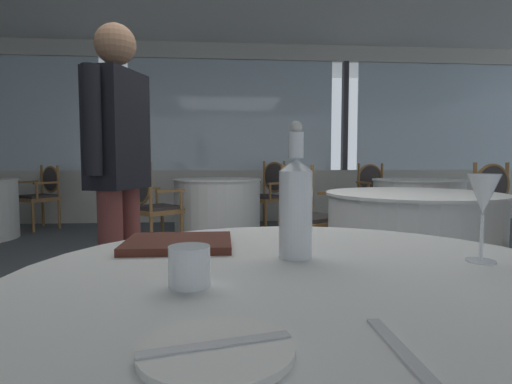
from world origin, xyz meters
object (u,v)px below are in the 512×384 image
Objects in this scene: dining_chair_2_1 at (269,189)px; diner_person_0 at (118,162)px; side_plate at (216,349)px; water_bottle at (296,204)px; water_tumbler at (189,266)px; dining_chair_3_1 at (43,191)px; menu_book at (179,243)px; dining_chair_0_0 at (306,208)px; wine_glass at (483,197)px; dining_chair_1_0 at (481,202)px; dining_chair_1_1 at (374,190)px; dining_chair_2_0 at (149,199)px.

dining_chair_2_1 is 0.58× the size of diner_person_0.
water_bottle reaches higher than side_plate.
dining_chair_3_1 reaches higher than water_tumbler.
dining_chair_0_0 reaches higher than menu_book.
dining_chair_2_1 is 3.35m from dining_chair_3_1.
wine_glass reaches higher than side_plate.
water_bottle is 0.33× the size of dining_chair_1_0.
dining_chair_0_0 is at bearing 86.16° from wine_glass.
wine_glass is at bearing 65.86° from dining_chair_3_1.
dining_chair_1_0 is at bearing 56.39° from wine_glass.
wine_glass is at bearing 33.79° from side_plate.
wine_glass is 0.21× the size of dining_chair_3_1.
diner_person_0 is at bearing -49.32° from dining_chair_1_1.
side_plate is 4.41m from dining_chair_1_0.
dining_chair_2_0 is at bearing 0.00° from dining_chair_2_1.
menu_book is at bearing 99.20° from water_tumbler.
wine_glass reaches higher than dining_chair_1_1.
dining_chair_1_0 reaches higher than dining_chair_1_1.
dining_chair_3_1 is 0.54× the size of diner_person_0.
dining_chair_1_0 is at bearing 101.69° from dining_chair_3_1.
side_plate is 0.11× the size of diner_person_0.
water_bottle is at bearing -34.20° from dining_chair_1_1.
menu_book is (-0.70, 0.22, -0.14)m from wine_glass.
dining_chair_2_0 is (-0.77, 3.94, -0.24)m from water_tumbler.
wine_glass is at bearing 134.93° from dining_chair_1_0.
dining_chair_1_0 reaches higher than dining_chair_0_0.
dining_chair_1_0 is at bearing 92.78° from dining_chair_2_1.
water_bottle is 0.34m from menu_book.
water_bottle is 5.10m from dining_chair_2_1.
water_tumbler reaches higher than menu_book.
diner_person_0 is at bearing 107.15° from side_plate.
dining_chair_0_0 is at bearing -45.45° from dining_chair_1_1.
dining_chair_1_1 is at bearing 67.43° from side_plate.
menu_book is 0.30× the size of dining_chair_3_1.
water_tumbler is 4.02m from dining_chair_2_0.
dining_chair_1_0 is (2.66, 3.51, -0.20)m from side_plate.
water_bottle is at bearing 129.31° from dining_chair_1_0.
dining_chair_1_1 is at bearing 135.59° from dining_chair_2_1.
dining_chair_2_1 is at bearing 81.95° from water_tumbler.
water_tumbler is at bearing 101.25° from side_plate.
water_bottle is at bearing 69.20° from side_plate.
water_bottle reaches higher than dining_chair_1_1.
side_plate is at bearing -120.33° from dining_chair_2_0.
diner_person_0 reaches higher than water_bottle.
dining_chair_0_0 is 2.66m from dining_chair_1_1.
diner_person_0 is at bearing 62.61° from dining_chair_3_1.
dining_chair_2_0 is (-0.71, 3.59, -0.21)m from menu_book.
dining_chair_2_1 is at bearing 89.64° from diner_person_0.
dining_chair_1_1 is 1.58m from dining_chair_2_1.
water_tumbler is at bearing -138.52° from water_bottle.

